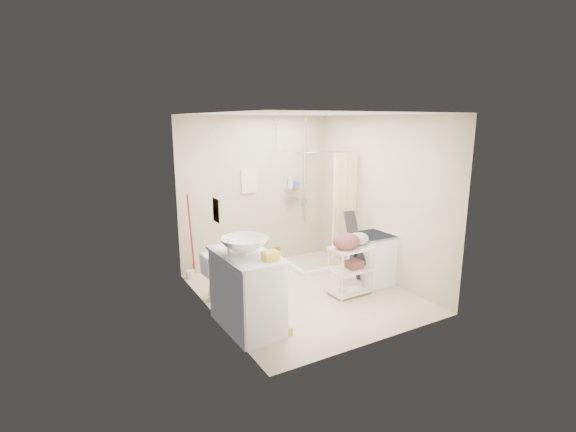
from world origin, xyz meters
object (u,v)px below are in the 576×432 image
washing_machine (372,259)px  vanity (247,291)px  laundry_rack (351,266)px  toilet (227,274)px

washing_machine → vanity: bearing=-170.2°
washing_machine → laundry_rack: 0.59m
vanity → washing_machine: bearing=7.4°
vanity → toilet: size_ratio=1.57×
vanity → washing_machine: (2.30, 0.37, -0.08)m
toilet → washing_machine: (2.18, -0.60, 0.05)m
toilet → washing_machine: size_ratio=0.88×
vanity → toilet: bearing=81.3°
toilet → laundry_rack: laundry_rack is taller
toilet → laundry_rack: (1.63, -0.79, 0.09)m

